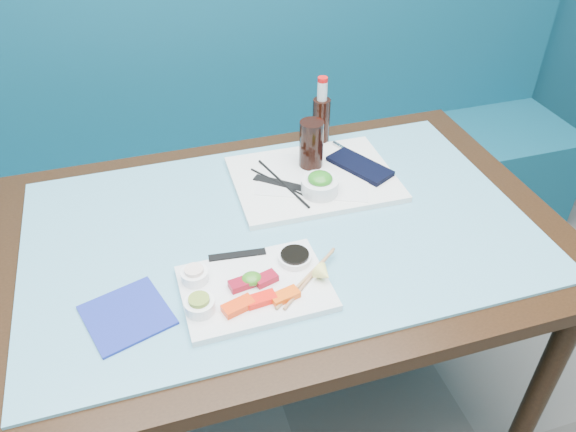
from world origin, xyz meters
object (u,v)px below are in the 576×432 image
object	(u,v)px
dining_table	(280,254)
seaweed_bowl	(320,186)
booth_bench	(222,174)
blue_napkin	(127,315)
cola_glass	(311,144)
cola_bottle_body	(321,122)
sashimi_plate	(255,288)
serving_tray	(314,179)

from	to	relation	value
dining_table	seaweed_bowl	size ratio (longest dim) A/B	14.25
booth_bench	blue_napkin	size ratio (longest dim) A/B	18.76
booth_bench	blue_napkin	distance (m)	1.16
dining_table	cola_glass	bearing A→B (deg)	54.64
cola_bottle_body	seaweed_bowl	bearing A→B (deg)	-110.15
sashimi_plate	cola_glass	size ratio (longest dim) A/B	2.31
booth_bench	seaweed_bowl	xyz separation A→B (m)	(0.13, -0.75, 0.42)
serving_tray	blue_napkin	world-z (taller)	serving_tray
seaweed_bowl	cola_glass	world-z (taller)	cola_glass
dining_table	cola_bottle_body	bearing A→B (deg)	56.40
seaweed_bowl	cola_bottle_body	world-z (taller)	cola_bottle_body
sashimi_plate	seaweed_bowl	world-z (taller)	seaweed_bowl
blue_napkin	cola_bottle_body	bearing A→B (deg)	40.89
seaweed_bowl	serving_tray	bearing A→B (deg)	82.41
cola_glass	serving_tray	bearing A→B (deg)	-100.30
cola_glass	blue_napkin	xyz separation A→B (m)	(-0.54, -0.40, -0.08)
serving_tray	seaweed_bowl	xyz separation A→B (m)	(-0.01, -0.07, 0.03)
dining_table	blue_napkin	size ratio (longest dim) A/B	8.75
dining_table	booth_bench	bearing A→B (deg)	90.00
sashimi_plate	seaweed_bowl	xyz separation A→B (m)	(0.25, 0.28, 0.03)
booth_bench	blue_napkin	xyz separation A→B (m)	(-0.38, -1.03, 0.39)
sashimi_plate	blue_napkin	world-z (taller)	sashimi_plate
booth_bench	blue_napkin	bearing A→B (deg)	-110.51
seaweed_bowl	cola_bottle_body	xyz separation A→B (m)	(0.09, 0.26, 0.04)
blue_napkin	cola_glass	bearing A→B (deg)	36.88
cola_glass	booth_bench	bearing A→B (deg)	103.99
dining_table	blue_napkin	bearing A→B (deg)	-154.15
serving_tray	sashimi_plate	bearing A→B (deg)	-124.63
dining_table	cola_bottle_body	world-z (taller)	cola_bottle_body
booth_bench	dining_table	size ratio (longest dim) A/B	2.14
sashimi_plate	cola_glass	xyz separation A→B (m)	(0.27, 0.41, 0.08)
seaweed_bowl	cola_glass	xyz separation A→B (m)	(0.02, 0.13, 0.05)
dining_table	sashimi_plate	xyz separation A→B (m)	(-0.11, -0.19, 0.10)
sashimi_plate	serving_tray	size ratio (longest dim) A/B	0.72
dining_table	cola_glass	world-z (taller)	cola_glass
booth_bench	cola_glass	world-z (taller)	booth_bench
cola_bottle_body	sashimi_plate	bearing A→B (deg)	-122.40
booth_bench	seaweed_bowl	size ratio (longest dim) A/B	30.55
dining_table	blue_napkin	xyz separation A→B (m)	(-0.38, -0.19, 0.09)
seaweed_bowl	blue_napkin	size ratio (longest dim) A/B	0.61
booth_bench	sashimi_plate	world-z (taller)	booth_bench
dining_table	serving_tray	distance (m)	0.24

